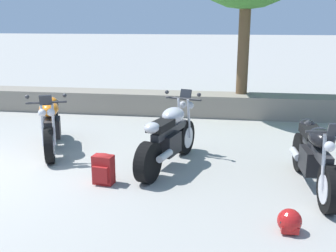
% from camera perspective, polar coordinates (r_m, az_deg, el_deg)
% --- Properties ---
extents(stone_wall, '(36.00, 0.80, 0.55)m').
position_cam_1_polar(stone_wall, '(10.91, -13.54, 3.62)').
color(stone_wall, gray).
rests_on(stone_wall, ground).
extents(motorcycle_orange_near_left, '(1.01, 1.98, 1.18)m').
position_cam_1_polar(motorcycle_orange_near_left, '(7.62, -16.50, 0.15)').
color(motorcycle_orange_near_left, black).
rests_on(motorcycle_orange_near_left, ground).
extents(motorcycle_silver_centre, '(0.87, 2.02, 1.18)m').
position_cam_1_polar(motorcycle_silver_centre, '(6.50, 0.14, -1.73)').
color(motorcycle_silver_centre, black).
rests_on(motorcycle_silver_centre, ground).
extents(motorcycle_black_far_right, '(0.67, 2.07, 1.18)m').
position_cam_1_polar(motorcycle_black_far_right, '(5.98, 20.43, -4.25)').
color(motorcycle_black_far_right, black).
rests_on(motorcycle_black_far_right, ground).
extents(rider_backpack, '(0.32, 0.29, 0.47)m').
position_cam_1_polar(rider_backpack, '(5.95, -9.29, -6.03)').
color(rider_backpack, '#A31E1E').
rests_on(rider_backpack, ground).
extents(rider_helmet, '(0.28, 0.28, 0.28)m').
position_cam_1_polar(rider_helmet, '(4.86, 17.08, -12.98)').
color(rider_helmet, '#B21919').
rests_on(rider_helmet, ground).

